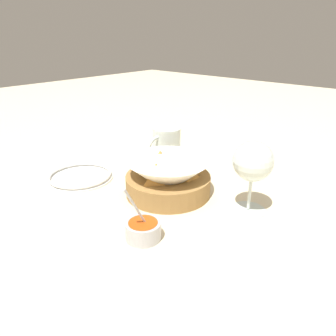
{
  "coord_description": "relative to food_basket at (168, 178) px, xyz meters",
  "views": [
    {
      "loc": [
        0.53,
        0.49,
        0.38
      ],
      "look_at": [
        -0.02,
        -0.01,
        0.07
      ],
      "focal_mm": 35.0,
      "sensor_mm": 36.0,
      "label": 1
    }
  ],
  "objects": [
    {
      "name": "ground_plane",
      "position": [
        0.02,
        0.01,
        -0.04
      ],
      "size": [
        4.0,
        4.0,
        0.0
      ],
      "primitive_type": "plane",
      "color": "beige"
    },
    {
      "name": "food_basket",
      "position": [
        0.0,
        0.0,
        0.0
      ],
      "size": [
        0.21,
        0.21,
        0.1
      ],
      "color": "olive",
      "rests_on": "ground_plane"
    },
    {
      "name": "sauce_cup",
      "position": [
        0.18,
        0.09,
        -0.02
      ],
      "size": [
        0.08,
        0.07,
        0.13
      ],
      "color": "#B7B7BC",
      "rests_on": "ground_plane"
    },
    {
      "name": "wine_glass",
      "position": [
        -0.06,
        0.19,
        0.07
      ],
      "size": [
        0.09,
        0.09,
        0.17
      ],
      "color": "silver",
      "rests_on": "ground_plane"
    },
    {
      "name": "beer_mug",
      "position": [
        -0.16,
        -0.15,
        0.01
      ],
      "size": [
        0.13,
        0.08,
        0.11
      ],
      "color": "silver",
      "rests_on": "ground_plane"
    },
    {
      "name": "side_plate",
      "position": [
        0.1,
        -0.24,
        -0.03
      ],
      "size": [
        0.18,
        0.18,
        0.01
      ],
      "color": "white",
      "rests_on": "ground_plane"
    }
  ]
}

